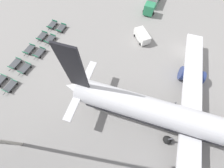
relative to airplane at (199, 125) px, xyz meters
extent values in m
plane|color=gray|center=(-16.86, 0.49, -3.45)|extent=(500.00, 500.00, 0.00)
cylinder|color=white|center=(0.08, 0.62, 0.24)|extent=(8.79, 38.70, 3.81)
cone|color=white|center=(-2.43, -18.48, 0.24)|extent=(4.18, 5.00, 3.62)
cube|color=black|center=(-2.34, -17.77, 6.24)|extent=(0.65, 2.87, 8.19)
cube|color=white|center=(-2.35, -17.89, 0.81)|extent=(10.62, 2.55, 0.24)
cube|color=white|center=(-0.12, -0.91, -0.61)|extent=(37.76, 7.86, 0.44)
cylinder|color=navy|center=(-9.80, 0.77, -2.09)|extent=(3.13, 4.38, 2.62)
cube|color=black|center=(0.08, 0.62, -0.42)|extent=(8.37, 34.89, 0.69)
cylinder|color=#56565B|center=(2.36, -3.57, -1.76)|extent=(0.24, 0.24, 2.10)
sphere|color=black|center=(2.36, -3.57, -2.81)|extent=(1.27, 1.27, 1.27)
cylinder|color=#56565B|center=(-3.20, -2.84, -1.76)|extent=(0.24, 0.24, 2.10)
sphere|color=black|center=(-3.20, -2.84, -2.81)|extent=(1.27, 1.27, 1.27)
cube|color=#2D8C5B|center=(-28.04, -8.06, -1.85)|extent=(2.84, 2.84, 2.39)
cube|color=#2D8C5B|center=(-33.29, -6.86, -2.88)|extent=(6.42, 3.66, 1.14)
sphere|color=black|center=(-28.60, -9.08, -3.00)|extent=(0.90, 0.90, 0.90)
sphere|color=black|center=(-28.10, -6.88, -3.00)|extent=(0.90, 0.90, 0.90)
cube|color=white|center=(-18.85, -9.05, -2.35)|extent=(4.79, 4.03, 1.66)
cube|color=#1E232D|center=(-17.04, -7.96, -2.05)|extent=(0.99, 1.58, 0.58)
sphere|color=black|center=(-17.13, -9.19, -3.15)|extent=(0.60, 0.60, 0.60)
sphere|color=black|center=(-18.16, -7.47, -3.15)|extent=(0.60, 0.60, 0.60)
sphere|color=black|center=(-19.53, -10.63, -3.15)|extent=(0.60, 0.60, 0.60)
sphere|color=black|center=(-20.57, -8.91, -3.15)|extent=(0.60, 0.60, 0.60)
cube|color=#424449|center=(-19.45, -30.90, -2.90)|extent=(2.76, 1.89, 0.10)
cube|color=#237F56|center=(-18.25, -31.13, -2.69)|extent=(0.36, 1.42, 0.32)
cube|color=#237F56|center=(-20.65, -30.66, -2.69)|extent=(0.36, 1.42, 0.32)
cube|color=#333338|center=(-17.87, -31.21, -3.02)|extent=(0.70, 0.19, 0.06)
sphere|color=black|center=(-18.70, -31.66, -3.27)|extent=(0.36, 0.36, 0.36)
sphere|color=black|center=(-18.46, -30.47, -3.27)|extent=(0.36, 0.36, 0.36)
sphere|color=black|center=(-20.43, -31.32, -3.27)|extent=(0.36, 0.36, 0.36)
sphere|color=black|center=(-20.20, -30.13, -3.27)|extent=(0.36, 0.36, 0.36)
cube|color=#424449|center=(-15.37, -31.81, -2.90)|extent=(2.75, 1.87, 0.10)
cube|color=#237F56|center=(-14.17, -32.03, -2.69)|extent=(0.34, 1.42, 0.32)
cube|color=#237F56|center=(-16.58, -31.58, -2.69)|extent=(0.34, 1.42, 0.32)
cube|color=#333338|center=(-13.79, -32.11, -3.02)|extent=(0.70, 0.19, 0.06)
sphere|color=black|center=(-14.62, -32.57, -3.27)|extent=(0.36, 0.36, 0.36)
sphere|color=black|center=(-14.39, -31.37, -3.27)|extent=(0.36, 0.36, 0.36)
sphere|color=black|center=(-16.36, -32.24, -3.27)|extent=(0.36, 0.36, 0.36)
sphere|color=black|center=(-16.13, -31.05, -3.27)|extent=(0.36, 0.36, 0.36)
cube|color=#424449|center=(-11.13, -32.92, -2.90)|extent=(2.75, 1.89, 0.10)
cube|color=#237F56|center=(-9.93, -33.15, -2.69)|extent=(0.35, 1.42, 0.32)
cube|color=#237F56|center=(-12.33, -32.68, -2.69)|extent=(0.35, 1.42, 0.32)
cube|color=#333338|center=(-9.55, -33.23, -3.02)|extent=(0.70, 0.19, 0.06)
sphere|color=black|center=(-10.38, -33.69, -3.27)|extent=(0.36, 0.36, 0.36)
sphere|color=black|center=(-10.15, -32.49, -3.27)|extent=(0.36, 0.36, 0.36)
sphere|color=black|center=(-12.12, -33.35, -3.27)|extent=(0.36, 0.36, 0.36)
sphere|color=black|center=(-11.88, -32.15, -3.27)|extent=(0.36, 0.36, 0.36)
cube|color=#424449|center=(-7.09, -34.07, -2.90)|extent=(2.77, 1.94, 0.10)
cube|color=#237F56|center=(-5.89, -34.33, -2.69)|extent=(0.38, 1.42, 0.32)
cube|color=#237F56|center=(-8.28, -33.81, -2.69)|extent=(0.38, 1.42, 0.32)
cube|color=#333338|center=(-5.51, -34.42, -3.02)|extent=(0.70, 0.21, 0.06)
sphere|color=black|center=(-6.36, -34.86, -3.27)|extent=(0.36, 0.36, 0.36)
sphere|color=black|center=(-6.09, -33.67, -3.27)|extent=(0.36, 0.36, 0.36)
sphere|color=black|center=(-8.08, -34.48, -3.27)|extent=(0.36, 0.36, 0.36)
sphere|color=black|center=(-7.82, -33.29, -3.27)|extent=(0.36, 0.36, 0.36)
cube|color=#424449|center=(-2.84, -35.00, -2.90)|extent=(2.79, 1.99, 0.10)
cube|color=#237F56|center=(-4.02, -34.71, -2.69)|extent=(0.42, 1.41, 0.32)
sphere|color=black|center=(-1.83, -34.62, -3.27)|extent=(0.36, 0.36, 0.36)
sphere|color=black|center=(-3.84, -35.39, -3.27)|extent=(0.36, 0.36, 0.36)
sphere|color=black|center=(-3.55, -34.20, -3.27)|extent=(0.36, 0.36, 0.36)
cube|color=#424449|center=(-18.72, -28.32, -2.90)|extent=(2.75, 1.88, 0.10)
cube|color=#237F56|center=(-17.52, -28.55, -2.69)|extent=(0.35, 1.42, 0.32)
cube|color=#237F56|center=(-19.92, -28.09, -2.69)|extent=(0.35, 1.42, 0.32)
cube|color=#333338|center=(-17.13, -28.62, -3.02)|extent=(0.70, 0.19, 0.06)
sphere|color=black|center=(-17.96, -29.08, -3.27)|extent=(0.36, 0.36, 0.36)
sphere|color=black|center=(-17.74, -27.89, -3.27)|extent=(0.36, 0.36, 0.36)
sphere|color=black|center=(-19.70, -28.75, -3.27)|extent=(0.36, 0.36, 0.36)
sphere|color=black|center=(-19.47, -27.56, -3.27)|extent=(0.36, 0.36, 0.36)
cube|color=#424449|center=(-14.79, -29.58, -2.90)|extent=(2.80, 2.01, 0.10)
cube|color=#237F56|center=(-13.61, -29.88, -2.69)|extent=(0.43, 1.41, 0.32)
cube|color=#237F56|center=(-15.98, -29.28, -2.69)|extent=(0.43, 1.41, 0.32)
cube|color=#333338|center=(-13.23, -29.98, -3.02)|extent=(0.69, 0.23, 0.06)
sphere|color=black|center=(-14.09, -30.39, -3.27)|extent=(0.36, 0.36, 0.36)
sphere|color=black|center=(-13.79, -29.21, -3.27)|extent=(0.36, 0.36, 0.36)
sphere|color=black|center=(-15.80, -29.96, -3.27)|extent=(0.36, 0.36, 0.36)
sphere|color=black|center=(-15.50, -28.78, -3.27)|extent=(0.36, 0.36, 0.36)
cube|color=#424449|center=(-10.67, -30.35, -2.90)|extent=(2.79, 1.99, 0.10)
cube|color=#237F56|center=(-9.48, -30.64, -2.69)|extent=(0.42, 1.41, 0.32)
cube|color=#237F56|center=(-11.86, -30.06, -2.69)|extent=(0.42, 1.41, 0.32)
cube|color=#333338|center=(-9.10, -30.73, -3.02)|extent=(0.69, 0.22, 0.06)
sphere|color=black|center=(-9.96, -31.15, -3.27)|extent=(0.36, 0.36, 0.36)
sphere|color=black|center=(-9.67, -29.97, -3.27)|extent=(0.36, 0.36, 0.36)
sphere|color=black|center=(-11.67, -30.73, -3.27)|extent=(0.36, 0.36, 0.36)
sphere|color=black|center=(-11.38, -29.55, -3.27)|extent=(0.36, 0.36, 0.36)
cube|color=#424449|center=(-6.35, -31.63, -2.90)|extent=(2.82, 2.08, 0.10)
cube|color=#237F56|center=(-5.18, -31.97, -2.69)|extent=(0.47, 1.40, 0.32)
cube|color=#237F56|center=(-7.53, -31.29, -2.69)|extent=(0.47, 1.40, 0.32)
cube|color=#333338|center=(-4.81, -32.07, -3.02)|extent=(0.69, 0.25, 0.06)
sphere|color=black|center=(-5.67, -32.46, -3.27)|extent=(0.36, 0.36, 0.36)
sphere|color=black|center=(-5.34, -31.29, -3.27)|extent=(0.36, 0.36, 0.36)
sphere|color=black|center=(-7.37, -31.96, -3.27)|extent=(0.36, 0.36, 0.36)
sphere|color=black|center=(-7.03, -30.80, -3.27)|extent=(0.36, 0.36, 0.36)
cube|color=#424449|center=(-2.13, -32.41, -2.90)|extent=(2.79, 1.99, 0.10)
cube|color=#237F56|center=(-0.94, -32.70, -2.69)|extent=(0.41, 1.41, 0.32)
cube|color=#237F56|center=(-3.32, -32.12, -2.69)|extent=(0.41, 1.41, 0.32)
cube|color=#333338|center=(-0.56, -32.79, -3.02)|extent=(0.69, 0.22, 0.06)
sphere|color=black|center=(-1.41, -33.21, -3.27)|extent=(0.36, 0.36, 0.36)
sphere|color=black|center=(-1.13, -32.03, -3.27)|extent=(0.36, 0.36, 0.36)
sphere|color=black|center=(-3.13, -32.80, -3.27)|extent=(0.36, 0.36, 0.36)
sphere|color=black|center=(-2.85, -31.61, -3.27)|extent=(0.36, 0.36, 0.36)
camera|label=1|loc=(5.96, -11.60, 20.01)|focal=22.00mm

